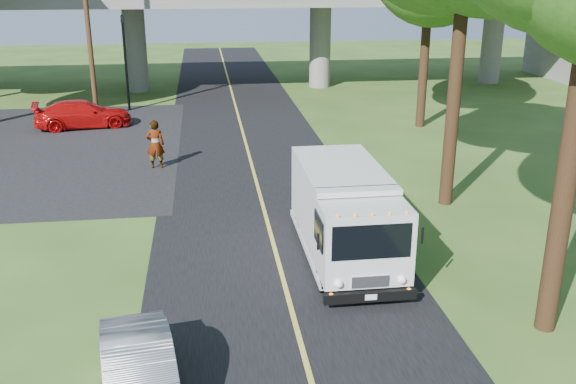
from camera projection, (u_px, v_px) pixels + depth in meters
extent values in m
plane|color=#31501C|center=(309.00, 373.00, 12.70)|extent=(120.00, 120.00, 0.00)
cube|color=black|center=(262.00, 201.00, 22.05)|extent=(7.00, 90.00, 0.02)
cube|color=gold|center=(262.00, 200.00, 22.04)|extent=(0.12, 90.00, 0.01)
cylinder|color=slate|center=(136.00, 49.00, 40.99)|extent=(1.40, 1.40, 5.40)
cylinder|color=slate|center=(320.00, 46.00, 42.49)|extent=(1.40, 1.40, 5.40)
cylinder|color=slate|center=(492.00, 43.00, 43.99)|extent=(1.40, 1.40, 5.40)
cylinder|color=black|center=(126.00, 63.00, 35.41)|extent=(0.14, 0.14, 5.20)
imported|color=black|center=(123.00, 26.00, 34.75)|extent=(0.18, 0.22, 1.10)
cylinder|color=#472D19|center=(89.00, 32.00, 32.73)|extent=(0.26, 0.26, 9.00)
cylinder|color=#382314|center=(567.00, 179.00, 13.16)|extent=(0.44, 0.44, 7.00)
cylinder|color=#382314|center=(455.00, 91.00, 20.62)|extent=(0.44, 0.44, 7.70)
cylinder|color=#382314|center=(424.00, 60.00, 31.43)|extent=(0.44, 0.44, 6.65)
cube|color=silver|center=(339.00, 198.00, 17.99)|extent=(2.14, 3.92, 2.00)
cube|color=silver|center=(363.00, 240.00, 15.44)|extent=(2.14, 1.61, 1.82)
cube|color=black|center=(372.00, 242.00, 14.62)|extent=(1.87, 0.08, 0.84)
cube|color=black|center=(370.00, 296.00, 14.98)|extent=(2.22, 0.17, 0.25)
cube|color=silver|center=(340.00, 243.00, 18.06)|extent=(2.15, 5.16, 0.16)
cylinder|color=black|center=(324.00, 276.00, 15.83)|extent=(0.25, 0.80, 0.80)
cylinder|color=black|center=(395.00, 272.00, 16.06)|extent=(0.25, 0.80, 0.80)
cylinder|color=black|center=(301.00, 220.00, 19.32)|extent=(0.25, 0.80, 0.80)
cylinder|color=black|center=(359.00, 217.00, 19.55)|extent=(0.25, 0.80, 0.80)
imported|color=#B70B0B|center=(83.00, 114.00, 32.05)|extent=(4.97, 2.75, 1.36)
imported|color=#9A9DA2|center=(140.00, 375.00, 11.62)|extent=(1.89, 3.86, 1.22)
imported|color=gray|center=(155.00, 144.00, 25.39)|extent=(0.72, 0.47, 1.96)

